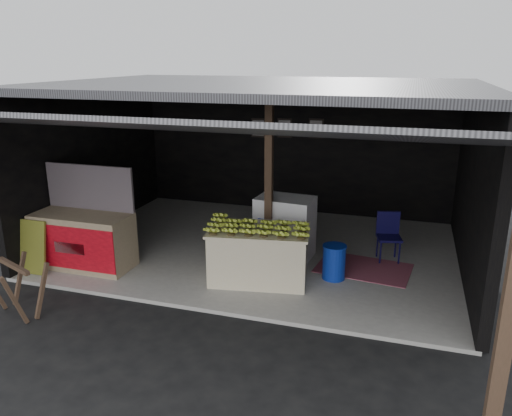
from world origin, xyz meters
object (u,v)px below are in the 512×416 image
(neighbor_stall, at_px, (84,238))
(water_barrel, at_px, (334,263))
(sawhorse, at_px, (16,283))
(white_crate, at_px, (285,227))
(plastic_chair, at_px, (388,232))
(banana_table, at_px, (259,254))

(neighbor_stall, xyz_separation_m, water_barrel, (4.05, 0.74, -0.24))
(neighbor_stall, relative_size, sawhorse, 1.91)
(white_crate, height_order, plastic_chair, white_crate)
(plastic_chair, bearing_deg, sawhorse, -157.92)
(banana_table, relative_size, neighbor_stall, 1.00)
(white_crate, height_order, sawhorse, white_crate)
(banana_table, bearing_deg, plastic_chair, 28.84)
(white_crate, xyz_separation_m, sawhorse, (-3.01, -3.03, -0.11))
(neighbor_stall, bearing_deg, plastic_chair, 20.51)
(water_barrel, bearing_deg, sawhorse, -149.51)
(neighbor_stall, bearing_deg, banana_table, 6.49)
(banana_table, relative_size, water_barrel, 3.17)
(white_crate, relative_size, sawhorse, 1.22)
(plastic_chair, bearing_deg, neighbor_stall, -173.05)
(sawhorse, distance_m, plastic_chair, 5.85)
(neighbor_stall, bearing_deg, white_crate, 24.54)
(sawhorse, height_order, plastic_chair, plastic_chair)
(sawhorse, bearing_deg, white_crate, 67.29)
(sawhorse, xyz_separation_m, water_barrel, (3.98, 2.35, -0.16))
(white_crate, height_order, water_barrel, white_crate)
(banana_table, distance_m, water_barrel, 1.19)
(neighbor_stall, bearing_deg, water_barrel, 10.11)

